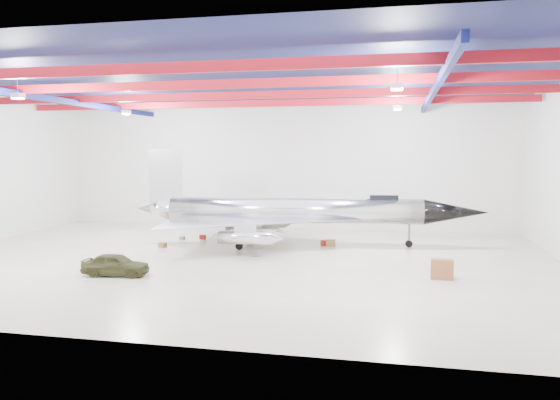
# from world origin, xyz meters

# --- Properties ---
(floor) EXTENTS (40.00, 40.00, 0.00)m
(floor) POSITION_xyz_m (0.00, 0.00, 0.00)
(floor) COLOR #B9AF93
(floor) RESTS_ON ground
(wall_back) EXTENTS (40.00, 0.00, 40.00)m
(wall_back) POSITION_xyz_m (0.00, 15.00, 5.50)
(wall_back) COLOR silver
(wall_back) RESTS_ON floor
(ceiling) EXTENTS (40.00, 40.00, 0.00)m
(ceiling) POSITION_xyz_m (0.00, 0.00, 11.00)
(ceiling) COLOR #0A0F38
(ceiling) RESTS_ON wall_back
(ceiling_structure) EXTENTS (39.50, 29.50, 1.08)m
(ceiling_structure) POSITION_xyz_m (0.00, 0.00, 10.32)
(ceiling_structure) COLOR maroon
(ceiling_structure) RESTS_ON ceiling
(jet_aircraft) EXTENTS (25.22, 15.77, 6.88)m
(jet_aircraft) POSITION_xyz_m (2.87, 6.02, 2.26)
(jet_aircraft) COLOR silver
(jet_aircraft) RESTS_ON floor
(jeep) EXTENTS (3.72, 1.82, 1.22)m
(jeep) POSITION_xyz_m (-4.74, -5.56, 0.61)
(jeep) COLOR #35361B
(jeep) RESTS_ON floor
(desk) EXTENTS (1.19, 0.64, 1.06)m
(desk) POSITION_xyz_m (12.47, -2.73, 0.53)
(desk) COLOR brown
(desk) RESTS_ON floor
(crate_ply) EXTENTS (0.61, 0.55, 0.35)m
(crate_ply) POSITION_xyz_m (-5.97, 3.19, 0.18)
(crate_ply) COLOR olive
(crate_ply) RESTS_ON floor
(toolbox_red) EXTENTS (0.57, 0.50, 0.34)m
(toolbox_red) POSITION_xyz_m (-4.45, 7.15, 0.17)
(toolbox_red) COLOR maroon
(toolbox_red) RESTS_ON floor
(engine_drum) EXTENTS (0.64, 0.64, 0.46)m
(engine_drum) POSITION_xyz_m (1.39, 1.26, 0.23)
(engine_drum) COLOR #59595B
(engine_drum) RESTS_ON floor
(parts_bin) EXTENTS (0.63, 0.51, 0.44)m
(parts_bin) POSITION_xyz_m (5.51, 6.25, 0.22)
(parts_bin) COLOR olive
(parts_bin) RESTS_ON floor
(crate_small) EXTENTS (0.42, 0.36, 0.25)m
(crate_small) POSITION_xyz_m (-5.93, 6.65, 0.13)
(crate_small) COLOR #59595B
(crate_small) RESTS_ON floor
(tool_chest) EXTENTS (0.50, 0.50, 0.39)m
(tool_chest) POSITION_xyz_m (4.98, 6.31, 0.19)
(tool_chest) COLOR maroon
(tool_chest) RESTS_ON floor
(spares_box) EXTENTS (0.47, 0.47, 0.36)m
(spares_box) POSITION_xyz_m (0.57, 10.59, 0.18)
(spares_box) COLOR #59595B
(spares_box) RESTS_ON floor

